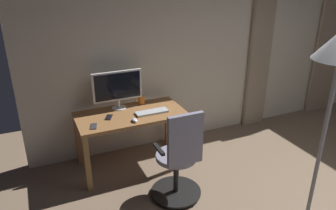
# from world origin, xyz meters

# --- Properties ---
(back_room_partition) EXTENTS (5.76, 0.10, 2.54)m
(back_room_partition) POSITION_xyz_m (0.00, -2.62, 1.27)
(back_room_partition) COLOR beige
(back_room_partition) RESTS_ON ground
(curtain_left_panel) EXTENTS (0.50, 0.06, 2.28)m
(curtain_left_panel) POSITION_xyz_m (-1.95, -2.51, 1.14)
(curtain_left_panel) COLOR gray
(curtain_left_panel) RESTS_ON ground
(curtain_right_panel) EXTENTS (0.37, 0.06, 2.28)m
(curtain_right_panel) POSITION_xyz_m (-0.54, -2.51, 1.14)
(curtain_right_panel) COLOR gray
(curtain_right_panel) RESTS_ON ground
(desk) EXTENTS (1.31, 0.67, 0.72)m
(desk) POSITION_xyz_m (1.64, -2.13, 0.62)
(desk) COLOR #946338
(desk) RESTS_ON ground
(office_chair) EXTENTS (0.56, 0.56, 1.07)m
(office_chair) POSITION_xyz_m (1.39, -1.29, 0.48)
(office_chair) COLOR black
(office_chair) RESTS_ON ground
(computer_monitor) EXTENTS (0.62, 0.18, 0.48)m
(computer_monitor) POSITION_xyz_m (1.72, -2.35, 1.00)
(computer_monitor) COLOR white
(computer_monitor) RESTS_ON desk
(computer_keyboard) EXTENTS (0.40, 0.13, 0.02)m
(computer_keyboard) POSITION_xyz_m (1.40, -2.04, 0.73)
(computer_keyboard) COLOR #B7BCC1
(computer_keyboard) RESTS_ON desk
(computer_mouse) EXTENTS (0.06, 0.10, 0.04)m
(computer_mouse) POSITION_xyz_m (1.67, -1.90, 0.74)
(computer_mouse) COLOR white
(computer_mouse) RESTS_ON desk
(cell_phone_by_monitor) EXTENTS (0.10, 0.16, 0.01)m
(cell_phone_by_monitor) POSITION_xyz_m (2.13, -1.96, 0.73)
(cell_phone_by_monitor) COLOR #333338
(cell_phone_by_monitor) RESTS_ON desk
(cell_phone_face_up) EXTENTS (0.13, 0.16, 0.01)m
(cell_phone_face_up) POSITION_xyz_m (1.91, -2.12, 0.73)
(cell_phone_face_up) COLOR black
(cell_phone_face_up) RESTS_ON desk
(mug_coffee) EXTENTS (0.13, 0.09, 0.11)m
(mug_coffee) POSITION_xyz_m (1.42, -2.38, 0.78)
(mug_coffee) COLOR orange
(mug_coffee) RESTS_ON desk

